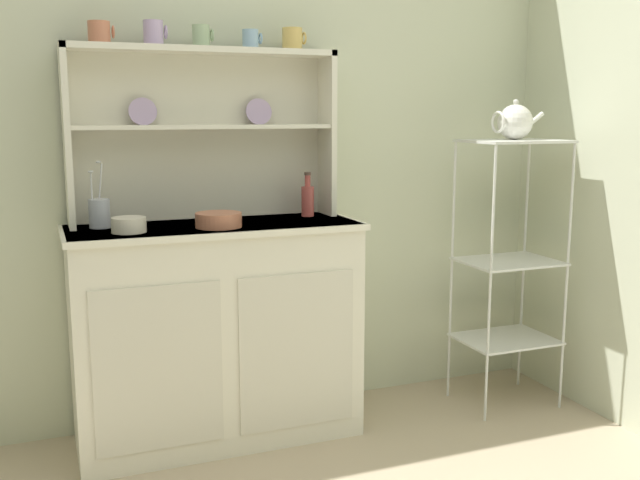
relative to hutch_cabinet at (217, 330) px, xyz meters
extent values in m
cube|color=beige|center=(0.02, 0.26, 0.79)|extent=(3.84, 0.05, 2.50)
cube|color=silver|center=(0.00, 0.00, -0.01)|extent=(1.12, 0.42, 0.89)
cube|color=beige|center=(-0.27, -0.21, -0.06)|extent=(0.47, 0.01, 0.62)
cube|color=beige|center=(0.27, -0.21, -0.06)|extent=(0.47, 0.01, 0.62)
cube|color=white|center=(0.00, 0.00, 0.42)|extent=(1.15, 0.45, 0.02)
cube|color=silver|center=(0.00, 0.20, 0.78)|extent=(1.08, 0.02, 0.69)
cube|color=silver|center=(-0.53, 0.12, 0.78)|extent=(0.02, 0.18, 0.69)
cube|color=silver|center=(0.53, 0.12, 0.78)|extent=(0.02, 0.18, 0.69)
cube|color=silver|center=(0.00, 0.12, 0.81)|extent=(1.04, 0.16, 0.02)
cube|color=silver|center=(0.00, 0.12, 1.11)|extent=(1.08, 0.18, 0.02)
cylinder|color=#B79ECC|center=(-0.24, 0.16, 0.87)|extent=(0.11, 0.03, 0.11)
cylinder|color=#B79ECC|center=(0.24, 0.16, 0.87)|extent=(0.11, 0.03, 0.11)
cylinder|color=silver|center=(1.11, -0.28, 0.15)|extent=(0.01, 0.01, 1.21)
cylinder|color=silver|center=(1.51, -0.28, 0.15)|extent=(0.01, 0.01, 1.21)
cylinder|color=silver|center=(1.11, 0.03, 0.15)|extent=(0.01, 0.01, 1.21)
cylinder|color=silver|center=(1.51, 0.03, 0.15)|extent=(0.01, 0.01, 1.21)
cube|color=silver|center=(1.31, -0.12, 0.74)|extent=(0.42, 0.33, 0.01)
cube|color=silver|center=(1.31, -0.12, 0.21)|extent=(0.42, 0.33, 0.01)
cube|color=silver|center=(1.31, -0.12, -0.15)|extent=(0.42, 0.33, 0.01)
cylinder|color=#C67556|center=(-0.39, 0.12, 1.16)|extent=(0.08, 0.08, 0.08)
torus|color=#C67556|center=(-0.34, 0.12, 1.16)|extent=(0.01, 0.05, 0.05)
cylinder|color=#B79ECC|center=(-0.19, 0.12, 1.17)|extent=(0.07, 0.07, 0.09)
torus|color=#B79ECC|center=(-0.14, 0.12, 1.17)|extent=(0.01, 0.05, 0.05)
cylinder|color=#9EB78E|center=(-0.01, 0.12, 1.16)|extent=(0.07, 0.07, 0.08)
torus|color=#9EB78E|center=(0.04, 0.12, 1.17)|extent=(0.01, 0.05, 0.05)
cylinder|color=#8EB2D1|center=(0.20, 0.12, 1.16)|extent=(0.06, 0.06, 0.08)
torus|color=#8EB2D1|center=(0.24, 0.12, 1.16)|extent=(0.01, 0.04, 0.04)
cylinder|color=#DBB760|center=(0.37, 0.12, 1.16)|extent=(0.08, 0.08, 0.09)
torus|color=#DBB760|center=(0.42, 0.12, 1.17)|extent=(0.01, 0.05, 0.05)
cylinder|color=silver|center=(-0.34, -0.07, 0.46)|extent=(0.13, 0.13, 0.06)
cylinder|color=#C67556|center=(0.00, -0.07, 0.46)|extent=(0.18, 0.18, 0.06)
cylinder|color=#B74C47|center=(0.43, 0.09, 0.50)|extent=(0.05, 0.05, 0.13)
cylinder|color=#B74C47|center=(0.43, 0.09, 0.58)|extent=(0.02, 0.02, 0.05)
cylinder|color=#4C382D|center=(0.43, 0.09, 0.61)|extent=(0.03, 0.03, 0.01)
cylinder|color=#B2B7C6|center=(-0.43, 0.08, 0.49)|extent=(0.08, 0.08, 0.11)
cylinder|color=silver|center=(-0.45, 0.08, 0.56)|extent=(0.01, 0.03, 0.16)
ellipsoid|color=silver|center=(-0.45, 0.08, 0.65)|extent=(0.02, 0.01, 0.01)
cylinder|color=silver|center=(-0.42, 0.10, 0.58)|extent=(0.03, 0.01, 0.20)
ellipsoid|color=silver|center=(-0.42, 0.10, 0.68)|extent=(0.02, 0.01, 0.01)
sphere|color=white|center=(1.31, -0.12, 0.83)|extent=(0.15, 0.15, 0.15)
sphere|color=silver|center=(1.31, -0.12, 0.91)|extent=(0.02, 0.02, 0.02)
cylinder|color=white|center=(1.42, -0.12, 0.84)|extent=(0.09, 0.02, 0.07)
torus|color=white|center=(1.22, -0.12, 0.83)|extent=(0.01, 0.10, 0.10)
camera|label=1|loc=(-0.65, -2.78, 0.86)|focal=40.75mm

